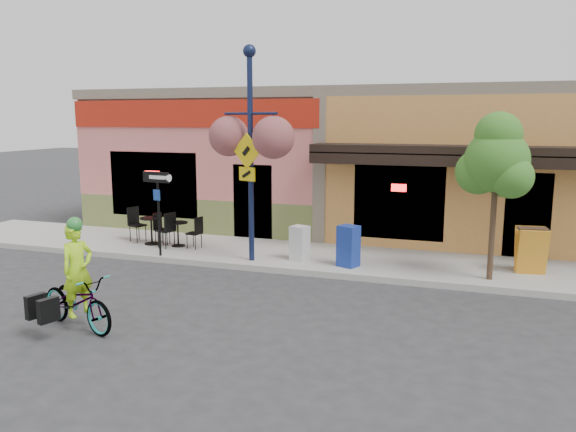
% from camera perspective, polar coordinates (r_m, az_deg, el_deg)
% --- Properties ---
extents(ground, '(90.00, 90.00, 0.00)m').
position_cam_1_polar(ground, '(12.52, 3.37, -6.94)').
color(ground, '#2D2D30').
rests_on(ground, ground).
extents(sidewalk, '(24.00, 3.00, 0.15)m').
position_cam_1_polar(sidewalk, '(14.37, 5.48, -4.43)').
color(sidewalk, '#9E9B93').
rests_on(sidewalk, ground).
extents(curb, '(24.00, 0.12, 0.15)m').
position_cam_1_polar(curb, '(13.01, 4.02, -5.95)').
color(curb, '#A8A59E').
rests_on(curb, ground).
extents(building, '(18.20, 8.20, 4.50)m').
position_cam_1_polar(building, '(19.37, 9.31, 5.74)').
color(building, '#D36D68').
rests_on(building, ground).
extents(bicycle, '(1.97, 1.17, 0.98)m').
position_cam_1_polar(bicycle, '(10.52, -20.61, -8.11)').
color(bicycle, maroon).
rests_on(bicycle, ground).
extents(cyclist_rider, '(0.54, 0.68, 1.62)m').
position_cam_1_polar(cyclist_rider, '(10.40, -20.51, -6.46)').
color(cyclist_rider, '#AEEE19').
rests_on(cyclist_rider, ground).
extents(lamp_post, '(1.78, 1.18, 5.18)m').
position_cam_1_polar(lamp_post, '(13.58, -3.82, 6.16)').
color(lamp_post, '#131C3E').
rests_on(lamp_post, sidewalk).
extents(one_way_sign, '(0.84, 0.31, 2.15)m').
position_cam_1_polar(one_way_sign, '(14.56, -12.98, 0.19)').
color(one_way_sign, black).
rests_on(one_way_sign, sidewalk).
extents(cafe_set_left, '(1.82, 1.31, 0.98)m').
position_cam_1_polar(cafe_set_left, '(16.04, -13.71, -1.08)').
color(cafe_set_left, black).
rests_on(cafe_set_left, sidewalk).
extents(cafe_set_right, '(1.56, 0.96, 0.88)m').
position_cam_1_polar(cafe_set_right, '(15.65, -11.12, -1.45)').
color(cafe_set_right, black).
rests_on(cafe_set_right, sidewalk).
extents(newspaper_box_blue, '(0.55, 0.53, 0.98)m').
position_cam_1_polar(newspaper_box_blue, '(13.37, 6.15, -3.05)').
color(newspaper_box_blue, navy).
rests_on(newspaper_box_blue, sidewalk).
extents(newspaper_box_grey, '(0.49, 0.46, 0.86)m').
position_cam_1_polar(newspaper_box_grey, '(13.87, 1.19, -2.77)').
color(newspaper_box_grey, silver).
rests_on(newspaper_box_grey, sidewalk).
extents(street_tree, '(1.79, 1.79, 3.67)m').
position_cam_1_polar(street_tree, '(12.76, 20.24, 1.90)').
color(street_tree, '#3D7A26').
rests_on(street_tree, sidewalk).
extents(sandwich_board, '(0.69, 0.54, 1.06)m').
position_cam_1_polar(sandwich_board, '(13.64, 23.63, -3.41)').
color(sandwich_board, orange).
rests_on(sandwich_board, sidewalk).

